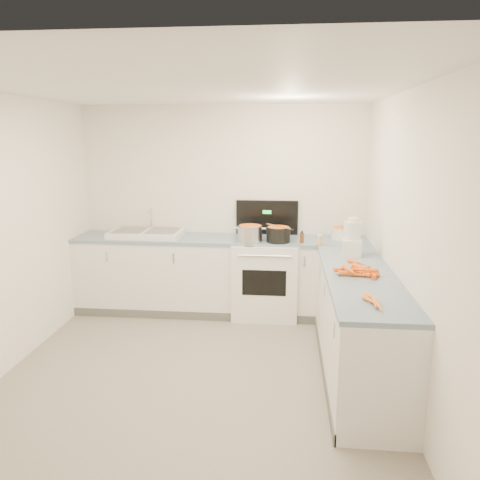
# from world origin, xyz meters

# --- Properties ---
(floor) EXTENTS (3.50, 4.00, 0.00)m
(floor) POSITION_xyz_m (0.00, 0.00, 0.00)
(floor) COLOR gray
(floor) RESTS_ON ground
(ceiling) EXTENTS (3.50, 4.00, 0.00)m
(ceiling) POSITION_xyz_m (0.00, 0.00, 2.50)
(ceiling) COLOR white
(ceiling) RESTS_ON ground
(wall_back) EXTENTS (3.50, 0.00, 2.50)m
(wall_back) POSITION_xyz_m (0.00, 2.00, 1.25)
(wall_back) COLOR white
(wall_back) RESTS_ON ground
(wall_front) EXTENTS (3.50, 0.00, 2.50)m
(wall_front) POSITION_xyz_m (0.00, -2.00, 1.25)
(wall_front) COLOR white
(wall_front) RESTS_ON ground
(wall_right) EXTENTS (0.00, 4.00, 2.50)m
(wall_right) POSITION_xyz_m (1.75, 0.00, 1.25)
(wall_right) COLOR white
(wall_right) RESTS_ON ground
(counter_back) EXTENTS (3.50, 0.62, 0.94)m
(counter_back) POSITION_xyz_m (0.00, 1.70, 0.47)
(counter_back) COLOR white
(counter_back) RESTS_ON ground
(counter_right) EXTENTS (0.62, 2.20, 0.94)m
(counter_right) POSITION_xyz_m (1.45, 0.30, 0.47)
(counter_right) COLOR white
(counter_right) RESTS_ON ground
(stove) EXTENTS (0.76, 0.65, 1.36)m
(stove) POSITION_xyz_m (0.55, 1.69, 0.47)
(stove) COLOR white
(stove) RESTS_ON ground
(sink) EXTENTS (0.86, 0.52, 0.31)m
(sink) POSITION_xyz_m (-0.90, 1.70, 0.98)
(sink) COLOR white
(sink) RESTS_ON counter_back
(steel_pot) EXTENTS (0.36, 0.36, 0.21)m
(steel_pot) POSITION_xyz_m (0.38, 1.51, 1.02)
(steel_pot) COLOR silver
(steel_pot) RESTS_ON stove
(black_pot) EXTENTS (0.34, 0.34, 0.19)m
(black_pot) POSITION_xyz_m (0.70, 1.53, 1.02)
(black_pot) COLOR black
(black_pot) RESTS_ON stove
(wooden_spoon) EXTENTS (0.29, 0.29, 0.02)m
(wooden_spoon) POSITION_xyz_m (0.70, 1.53, 1.12)
(wooden_spoon) COLOR #AD7A47
(wooden_spoon) RESTS_ON black_pot
(mixing_bowl) EXTENTS (0.37, 0.37, 0.13)m
(mixing_bowl) POSITION_xyz_m (1.46, 1.77, 1.01)
(mixing_bowl) COLOR white
(mixing_bowl) RESTS_ON counter_back
(extract_bottle) EXTENTS (0.05, 0.05, 0.12)m
(extract_bottle) POSITION_xyz_m (0.97, 1.51, 1.00)
(extract_bottle) COLOR #593319
(extract_bottle) RESTS_ON counter_back
(spice_jar) EXTENTS (0.05, 0.05, 0.09)m
(spice_jar) POSITION_xyz_m (1.16, 1.45, 0.99)
(spice_jar) COLOR #E5B266
(spice_jar) RESTS_ON counter_back
(food_processor) EXTENTS (0.21, 0.25, 0.39)m
(food_processor) POSITION_xyz_m (1.45, 1.00, 1.11)
(food_processor) COLOR white
(food_processor) RESTS_ON counter_right
(carrot_pile) EXTENTS (0.40, 0.43, 0.09)m
(carrot_pile) POSITION_xyz_m (1.44, 0.30, 0.97)
(carrot_pile) COLOR orange
(carrot_pile) RESTS_ON counter_right
(peeled_carrots) EXTENTS (0.13, 0.36, 0.04)m
(peeled_carrots) POSITION_xyz_m (1.43, -0.46, 0.96)
(peeled_carrots) COLOR orange
(peeled_carrots) RESTS_ON counter_right
(peelings) EXTENTS (0.17, 0.25, 0.01)m
(peelings) POSITION_xyz_m (-1.14, 1.71, 1.02)
(peelings) COLOR tan
(peelings) RESTS_ON sink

